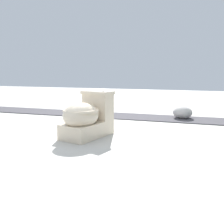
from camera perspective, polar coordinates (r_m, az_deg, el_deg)
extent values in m
plane|color=#A8A59E|center=(3.26, -8.88, -4.33)|extent=(14.00, 14.00, 0.00)
cube|color=#423F44|center=(4.23, 4.68, -1.01)|extent=(0.56, 8.00, 0.01)
cube|color=beige|center=(3.00, -5.49, -3.78)|extent=(0.67, 0.50, 0.17)
ellipsoid|color=beige|center=(2.89, -6.80, -0.74)|extent=(0.52, 0.47, 0.28)
cylinder|color=beige|center=(2.88, -6.82, 0.36)|extent=(0.48, 0.48, 0.03)
cube|color=beige|center=(3.12, -3.10, 1.15)|extent=(0.27, 0.38, 0.30)
cube|color=beige|center=(3.10, -3.13, 4.23)|extent=(0.30, 0.41, 0.04)
cylinder|color=silver|center=(3.05, -1.93, 4.61)|extent=(0.02, 0.02, 0.01)
ellipsoid|color=#B7B2AD|center=(4.20, 15.09, -0.08)|extent=(0.42, 0.42, 0.20)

